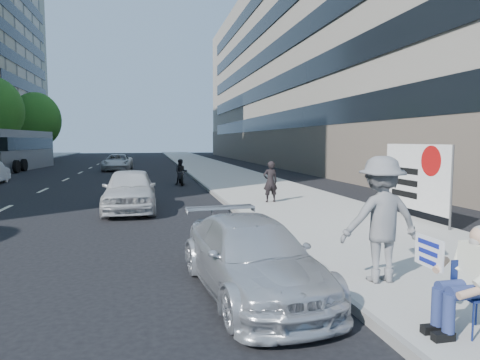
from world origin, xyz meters
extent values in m
plane|color=black|center=(0.00, 0.00, 0.00)|extent=(160.00, 160.00, 0.00)
cube|color=#A5A49B|center=(4.00, 20.00, 0.07)|extent=(5.00, 120.00, 0.15)
cube|color=gray|center=(17.00, 32.00, 10.00)|extent=(14.00, 70.00, 20.00)
cylinder|color=#382616|center=(-13.70, 44.00, 1.31)|extent=(0.30, 0.30, 2.62)
ellipsoid|color=#1C5516|center=(-13.70, 44.00, 4.79)|extent=(5.40, 5.40, 6.21)
cylinder|color=navy|center=(2.22, -4.46, 0.38)|extent=(0.02, 0.02, 0.45)
cylinder|color=navy|center=(2.22, -4.10, 0.38)|extent=(0.02, 0.02, 0.45)
cylinder|color=navy|center=(2.58, -4.10, 0.38)|extent=(0.02, 0.02, 0.45)
cube|color=navy|center=(2.40, -4.28, 0.61)|extent=(0.40, 0.40, 0.03)
cube|color=navy|center=(2.40, -4.09, 0.80)|extent=(0.40, 0.02, 0.40)
cylinder|color=navy|center=(2.18, -4.38, 0.70)|extent=(0.44, 0.17, 0.17)
cylinder|color=navy|center=(1.96, -4.38, 0.47)|extent=(0.14, 0.14, 0.46)
cube|color=black|center=(1.90, -4.38, 0.20)|extent=(0.26, 0.11, 0.10)
cylinder|color=navy|center=(2.18, -4.18, 0.70)|extent=(0.44, 0.17, 0.17)
cylinder|color=navy|center=(1.96, -4.18, 0.47)|extent=(0.14, 0.14, 0.46)
cube|color=black|center=(1.90, -4.18, 0.20)|extent=(0.26, 0.11, 0.10)
cube|color=silver|center=(2.42, -4.28, 0.96)|extent=(0.26, 0.42, 0.56)
sphere|color=tan|center=(2.42, -4.28, 1.33)|extent=(0.23, 0.23, 0.23)
ellipsoid|color=gray|center=(2.34, -4.28, 1.26)|extent=(0.10, 0.14, 0.13)
cylinder|color=tan|center=(2.10, -4.52, 0.75)|extent=(0.29, 0.09, 0.14)
cylinder|color=silver|center=(2.35, -4.02, 0.98)|extent=(0.26, 0.20, 0.32)
cylinder|color=tan|center=(2.22, -3.88, 0.88)|extent=(0.30, 0.21, 0.18)
cube|color=white|center=(2.15, -3.73, 1.01)|extent=(0.03, 0.55, 0.40)
imported|color=slate|center=(2.30, -2.29, 1.18)|extent=(1.35, 0.80, 2.06)
imported|color=black|center=(3.07, 6.80, 0.92)|extent=(0.58, 0.40, 1.54)
cylinder|color=#4C4C4C|center=(6.20, 0.97, 1.25)|extent=(0.06, 0.06, 2.20)
cylinder|color=#4C4C4C|center=(6.20, 3.97, 1.25)|extent=(0.06, 0.06, 2.20)
cube|color=white|center=(6.18, 2.47, 1.40)|extent=(0.04, 3.00, 1.90)
cylinder|color=#A50C0C|center=(6.16, 1.77, 1.90)|extent=(0.01, 0.84, 0.84)
cube|color=black|center=(6.16, 2.97, 1.55)|extent=(0.01, 1.30, 0.18)
cube|color=black|center=(6.16, 2.97, 1.20)|extent=(0.01, 1.30, 0.18)
cube|color=black|center=(6.16, 2.97, 0.85)|extent=(0.01, 1.30, 0.18)
imported|color=silver|center=(0.21, -2.00, 0.59)|extent=(2.05, 4.22, 1.18)
imported|color=silver|center=(-2.03, 6.81, 0.74)|extent=(1.76, 4.36, 1.48)
imported|color=silver|center=(-3.84, 27.99, 0.67)|extent=(2.36, 4.89, 1.34)
cylinder|color=black|center=(0.39, 14.72, 0.32)|extent=(0.19, 0.65, 0.64)
cylinder|color=black|center=(0.39, 16.12, 0.32)|extent=(0.19, 0.65, 0.64)
cube|color=black|center=(0.39, 15.42, 0.55)|extent=(0.38, 1.22, 0.35)
imported|color=black|center=(0.39, 15.32, 0.71)|extent=(0.75, 0.61, 1.42)
cube|color=slate|center=(-12.35, 30.96, 1.65)|extent=(3.54, 12.17, 3.30)
cube|color=black|center=(-11.08, 30.96, 2.20)|extent=(1.07, 11.46, 1.00)
cylinder|color=black|center=(-11.10, 26.46, 0.50)|extent=(0.34, 1.02, 1.00)
cylinder|color=black|center=(-11.10, 28.46, 0.50)|extent=(0.34, 1.02, 1.00)
cylinder|color=black|center=(-13.60, 34.46, 0.50)|extent=(0.34, 1.02, 1.00)
cylinder|color=black|center=(-11.10, 34.46, 0.50)|extent=(0.34, 1.02, 1.00)
cylinder|color=black|center=(-13.60, 35.96, 0.50)|extent=(0.34, 1.02, 1.00)
cylinder|color=black|center=(-11.10, 35.96, 0.50)|extent=(0.34, 1.02, 1.00)
camera|label=1|loc=(-1.39, -8.52, 2.45)|focal=32.00mm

